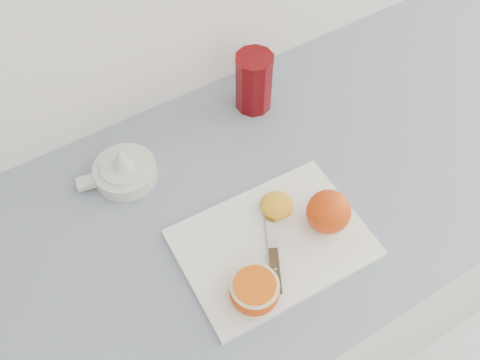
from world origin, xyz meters
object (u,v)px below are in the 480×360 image
Objects in this scene: half_orange at (255,291)px; citrus_juicer at (124,170)px; cutting_board at (273,243)px; red_tumbler at (254,84)px; counter at (273,279)px.

citrus_juicer is (-0.07, 0.34, -0.01)m from half_orange.
red_tumbler is at bearing 63.11° from cutting_board.
counter is 7.48× the size of cutting_board.
red_tumbler is at bearing 74.20° from counter.
citrus_juicer is 0.32m from red_tumbler.
red_tumbler is (0.31, 0.03, 0.04)m from citrus_juicer.
cutting_board is at bearing -132.50° from counter.
citrus_juicer is (-0.16, 0.27, 0.02)m from cutting_board.
cutting_board is (-0.10, -0.11, 0.45)m from counter.
counter is at bearing 44.26° from half_orange.
counter is at bearing -32.69° from citrus_juicer.
citrus_juicer is 1.17× the size of red_tumbler.
red_tumbler is at bearing 57.54° from half_orange.
half_orange is 0.53× the size of citrus_juicer.
citrus_juicer is at bearing -174.06° from red_tumbler.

